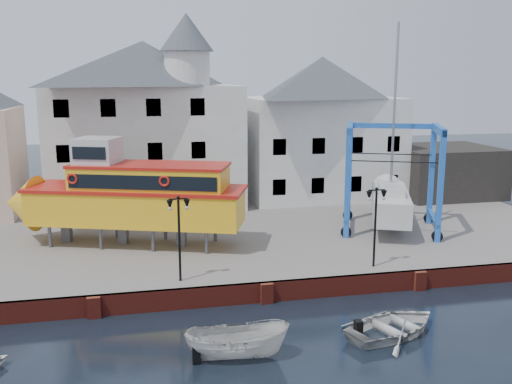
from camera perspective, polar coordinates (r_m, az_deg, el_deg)
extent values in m
plane|color=black|center=(27.97, 1.05, -11.00)|extent=(140.00, 140.00, 0.00)
cube|color=#665F5B|center=(38.02, -2.76, -4.05)|extent=(44.00, 22.00, 1.00)
cube|color=maroon|center=(27.89, 1.00, -9.96)|extent=(44.00, 0.25, 1.00)
cube|color=maroon|center=(27.16, -15.90, -11.03)|extent=(0.60, 0.36, 1.00)
cube|color=maroon|center=(27.73, 1.08, -10.09)|extent=(0.60, 0.36, 1.00)
cube|color=maroon|center=(30.47, 16.06, -8.52)|extent=(0.60, 0.36, 1.00)
cube|color=silver|center=(43.95, -10.92, 4.53)|extent=(14.00, 8.00, 9.00)
pyramid|color=#3C404A|center=(43.64, -11.23, 12.51)|extent=(14.00, 8.00, 3.20)
cube|color=black|center=(40.74, -18.37, -0.53)|extent=(1.00, 0.08, 1.20)
cube|color=black|center=(40.52, -14.15, -0.36)|extent=(1.00, 0.08, 1.20)
cube|color=black|center=(40.51, -9.91, -0.17)|extent=(1.00, 0.08, 1.20)
cube|color=black|center=(40.73, -5.69, 0.01)|extent=(1.00, 0.08, 1.20)
cube|color=black|center=(40.25, -18.64, 3.65)|extent=(1.00, 0.08, 1.20)
cube|color=black|center=(40.02, -14.36, 3.85)|extent=(1.00, 0.08, 1.20)
cube|color=black|center=(40.02, -10.06, 4.03)|extent=(1.00, 0.08, 1.20)
cube|color=black|center=(40.24, -5.78, 4.19)|extent=(1.00, 0.08, 1.20)
cube|color=black|center=(39.98, -18.92, 7.91)|extent=(1.00, 0.08, 1.20)
cube|color=black|center=(39.75, -14.58, 8.14)|extent=(1.00, 0.08, 1.20)
cube|color=black|center=(39.74, -10.21, 8.32)|extent=(1.00, 0.08, 1.20)
cube|color=black|center=(39.97, -5.87, 8.46)|extent=(1.00, 0.08, 1.20)
cylinder|color=silver|center=(41.41, -6.89, 12.15)|extent=(3.20, 3.20, 2.40)
cone|color=#3C404A|center=(41.52, -6.98, 15.60)|extent=(3.80, 3.80, 2.60)
cube|color=silver|center=(46.94, 6.47, 4.50)|extent=(12.00, 8.00, 8.00)
pyramid|color=#3C404A|center=(46.59, 6.63, 11.34)|extent=(12.00, 8.00, 3.20)
cube|color=black|center=(42.29, 2.33, 0.49)|extent=(1.00, 0.08, 1.20)
cube|color=black|center=(43.13, 6.19, 0.65)|extent=(1.00, 0.08, 1.20)
cube|color=black|center=(44.16, 9.89, 0.80)|extent=(1.00, 0.08, 1.20)
cube|color=black|center=(45.36, 13.40, 0.94)|extent=(1.00, 0.08, 1.20)
cube|color=black|center=(41.82, 2.36, 4.52)|extent=(1.00, 0.08, 1.20)
cube|color=black|center=(42.67, 6.28, 4.60)|extent=(1.00, 0.08, 1.20)
cube|color=black|center=(43.71, 10.02, 4.66)|extent=(1.00, 0.08, 1.20)
cube|color=black|center=(44.92, 13.58, 4.70)|extent=(1.00, 0.08, 1.20)
cube|color=black|center=(49.57, 18.20, 2.03)|extent=(8.00, 7.00, 4.00)
cylinder|color=black|center=(27.51, -7.67, -4.86)|extent=(0.12, 0.12, 4.00)
cube|color=black|center=(27.00, -7.79, -0.69)|extent=(0.90, 0.06, 0.06)
sphere|color=black|center=(26.99, -7.79, -0.54)|extent=(0.16, 0.16, 0.16)
cone|color=black|center=(27.03, -8.62, -1.28)|extent=(0.32, 0.32, 0.45)
sphere|color=silver|center=(27.07, -8.60, -1.66)|extent=(0.18, 0.18, 0.18)
cone|color=black|center=(27.09, -6.93, -1.21)|extent=(0.32, 0.32, 0.45)
sphere|color=silver|center=(27.13, -6.92, -1.58)|extent=(0.18, 0.18, 0.18)
cylinder|color=black|center=(29.93, 11.81, -3.65)|extent=(0.12, 0.12, 4.00)
cube|color=black|center=(29.47, 11.98, 0.20)|extent=(0.90, 0.06, 0.06)
sphere|color=black|center=(29.45, 11.98, 0.33)|extent=(0.16, 0.16, 0.16)
cone|color=black|center=(29.36, 11.24, -0.35)|extent=(0.32, 0.32, 0.45)
sphere|color=silver|center=(29.40, 11.23, -0.69)|extent=(0.18, 0.18, 0.18)
cone|color=black|center=(29.68, 12.66, -0.28)|extent=(0.32, 0.32, 0.45)
sphere|color=silver|center=(29.72, 12.65, -0.62)|extent=(0.18, 0.18, 0.18)
cylinder|color=#59595E|center=(34.97, -19.92, -4.18)|extent=(0.26, 0.26, 1.32)
cylinder|color=#59595E|center=(37.08, -18.19, -3.18)|extent=(0.26, 0.26, 1.32)
cylinder|color=#59595E|center=(33.68, -15.26, -4.48)|extent=(0.26, 0.26, 1.32)
cylinder|color=#59595E|center=(35.86, -13.76, -3.42)|extent=(0.26, 0.26, 1.32)
cylinder|color=#59595E|center=(32.63, -10.27, -4.77)|extent=(0.26, 0.26, 1.32)
cylinder|color=#59595E|center=(34.88, -9.05, -3.65)|extent=(0.26, 0.26, 1.32)
cylinder|color=#59595E|center=(31.84, -4.98, -5.03)|extent=(0.26, 0.26, 1.32)
cylinder|color=#59595E|center=(34.14, -4.09, -3.87)|extent=(0.26, 0.26, 1.32)
cube|color=#59595E|center=(35.82, -18.40, -3.71)|extent=(0.64, 0.59, 1.32)
cube|color=#59595E|center=(34.45, -13.13, -4.01)|extent=(0.64, 0.59, 1.32)
cube|color=#59595E|center=(33.39, -7.47, -4.30)|extent=(0.64, 0.59, 1.32)
cube|color=yellow|center=(33.76, -11.86, -1.43)|extent=(12.68, 7.30, 1.93)
cone|color=yellow|center=(36.72, -22.38, -1.02)|extent=(2.94, 3.79, 3.33)
cube|color=red|center=(33.54, -11.94, 0.32)|extent=(12.97, 7.52, 0.19)
cube|color=yellow|center=(33.15, -10.55, 1.32)|extent=(9.26, 5.78, 1.40)
cube|color=black|center=(31.72, -11.40, 0.91)|extent=(7.94, 2.91, 0.79)
cube|color=black|center=(34.57, -9.78, 1.84)|extent=(7.94, 2.91, 0.79)
cube|color=red|center=(33.02, -10.60, 2.66)|extent=(9.45, 5.92, 0.16)
cube|color=silver|center=(34.00, -15.58, 3.91)|extent=(2.92, 2.92, 1.60)
cube|color=black|center=(32.93, -16.38, 3.74)|extent=(1.82, 0.71, 0.70)
torus|color=red|center=(33.14, -17.91, 1.26)|extent=(0.62, 0.32, 0.61)
torus|color=red|center=(31.25, -9.16, 1.08)|extent=(0.62, 0.32, 0.61)
cube|color=#1645A9|center=(34.72, 9.15, 0.79)|extent=(0.43, 0.43, 6.65)
cylinder|color=black|center=(35.39, 9.00, -3.97)|extent=(0.71, 0.47, 0.67)
cube|color=#1645A9|center=(39.07, 9.30, 1.99)|extent=(0.43, 0.43, 6.65)
cylinder|color=black|center=(39.67, 9.16, -2.28)|extent=(0.71, 0.47, 0.67)
cube|color=#1645A9|center=(35.04, 17.96, 0.47)|extent=(0.43, 0.43, 6.65)
cylinder|color=black|center=(35.71, 17.66, -4.25)|extent=(0.71, 0.47, 0.67)
cube|color=#1645A9|center=(39.36, 17.14, 1.69)|extent=(0.43, 0.43, 6.65)
cylinder|color=black|center=(39.96, 16.88, -2.54)|extent=(0.71, 0.47, 0.67)
cube|color=#1645A9|center=(36.47, 9.39, 6.32)|extent=(2.13, 4.52, 0.47)
cube|color=#1645A9|center=(37.38, 9.11, -2.16)|extent=(2.03, 4.48, 0.20)
cube|color=#1645A9|center=(36.78, 17.82, 5.96)|extent=(2.13, 4.52, 0.47)
cube|color=#1645A9|center=(37.68, 17.31, -2.44)|extent=(2.03, 4.48, 0.20)
cube|color=#1645A9|center=(38.73, 13.45, 6.46)|extent=(5.40, 2.49, 0.33)
cube|color=silver|center=(37.26, 13.28, -1.17)|extent=(4.75, 7.42, 1.52)
cone|color=silver|center=(41.40, 13.00, 0.11)|extent=(2.60, 2.24, 2.19)
cube|color=#59595E|center=(37.51, 13.20, -2.80)|extent=(0.87, 1.67, 0.67)
cube|color=silver|center=(36.58, 13.39, 0.27)|extent=(2.50, 3.22, 0.57)
cylinder|color=#99999E|center=(36.92, 13.68, 8.10)|extent=(0.21, 0.21, 10.45)
cube|color=black|center=(35.05, 13.64, 2.96)|extent=(4.76, 2.06, 0.05)
cube|color=black|center=(38.43, 13.36, 3.71)|extent=(4.76, 2.06, 0.05)
imported|color=silver|center=(22.97, -1.84, -16.30)|extent=(4.19, 1.96, 1.56)
imported|color=silver|center=(25.56, 13.58, -13.61)|extent=(5.40, 4.63, 0.94)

